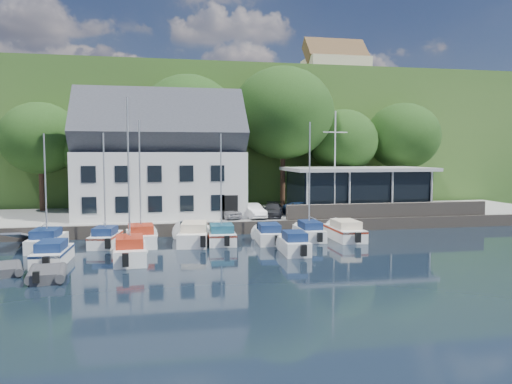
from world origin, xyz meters
TOP-DOWN VIEW (x-y plane):
  - ground at (0.00, 0.00)m, footprint 180.00×180.00m
  - quay at (0.00, 17.50)m, footprint 60.00×13.00m
  - quay_face at (0.00, 11.00)m, footprint 60.00×0.30m
  - hillside at (0.00, 62.00)m, footprint 160.00×75.00m
  - field_patch at (8.00, 70.00)m, footprint 50.00×30.00m
  - farmhouse at (22.00, 52.00)m, footprint 10.40×7.00m
  - harbor_building at (-7.00, 16.50)m, footprint 14.40×8.20m
  - club_pavilion at (11.00, 16.00)m, footprint 13.20×7.20m
  - seawall at (12.00, 11.40)m, footprint 18.00×0.50m
  - gangway at (-16.50, 9.00)m, footprint 1.20×6.00m
  - car_silver at (-1.65, 13.33)m, footprint 2.46×3.75m
  - car_white at (0.45, 13.16)m, footprint 2.04×3.90m
  - car_dgrey at (2.34, 13.52)m, footprint 2.78×4.32m
  - car_blue at (4.72, 13.36)m, footprint 1.78×3.87m
  - flagpole at (7.68, 12.99)m, footprint 2.16×0.20m
  - tree_0 at (-17.99, 22.28)m, footprint 7.46×7.46m
  - tree_1 at (-13.09, 22.04)m, footprint 6.57×6.57m
  - tree_2 at (-4.24, 22.13)m, footprint 9.60×9.60m
  - tree_3 at (5.27, 21.58)m, footprint 10.34×10.34m
  - tree_4 at (11.85, 21.95)m, footprint 7.32×7.32m
  - tree_5 at (18.84, 22.28)m, footprint 7.93×7.93m
  - boat_r1_0 at (-14.60, 7.39)m, footprint 2.40×6.15m
  - boat_r1_1 at (-10.89, 7.91)m, footprint 2.59×5.49m
  - boat_r1_2 at (-8.49, 7.59)m, footprint 2.52×5.67m
  - boat_r1_3 at (-4.80, 7.72)m, footprint 3.21×7.19m
  - boat_r1_4 at (-2.89, 7.37)m, footprint 2.35×5.50m
  - boat_r1_5 at (0.50, 7.00)m, footprint 2.25×5.51m
  - boat_r1_6 at (3.78, 7.79)m, footprint 1.94×6.06m
  - boat_r1_7 at (6.35, 7.23)m, footprint 2.17×6.64m
  - boat_r2_0 at (-13.39, 2.83)m, footprint 2.08×5.76m
  - boat_r2_1 at (-8.98, 2.53)m, footprint 2.32×6.33m
  - boat_r2_3 at (1.23, 2.87)m, footprint 1.94×4.91m
  - dinghy_0 at (-15.35, 0.64)m, footprint 2.44×3.23m
  - dinghy_1 at (-12.92, -1.06)m, footprint 2.31×3.42m

SIDE VIEW (x-z plane):
  - ground at x=0.00m, z-range 0.00..0.00m
  - gangway at x=-16.50m, z-range -0.70..0.70m
  - dinghy_0 at x=-15.35m, z-range 0.00..0.67m
  - dinghy_1 at x=-12.92m, z-range 0.00..0.75m
  - quay at x=0.00m, z-range 0.00..1.00m
  - quay_face at x=0.00m, z-range 0.00..1.00m
  - boat_r2_0 at x=-13.39m, z-range 0.00..1.36m
  - boat_r1_5 at x=0.50m, z-range 0.00..1.39m
  - boat_r2_3 at x=1.23m, z-range 0.00..1.44m
  - boat_r1_7 at x=6.35m, z-range 0.00..1.46m
  - boat_r1_3 at x=-4.80m, z-range 0.00..1.55m
  - car_dgrey at x=2.34m, z-range 1.00..2.16m
  - car_silver at x=-1.65m, z-range 1.00..2.19m
  - seawall at x=12.00m, z-range 1.00..2.20m
  - car_white at x=0.45m, z-range 1.00..2.22m
  - car_blue at x=4.72m, z-range 1.00..2.29m
  - club_pavilion at x=11.00m, z-range 1.00..5.10m
  - boat_r1_1 at x=-10.89m, z-range 0.00..8.35m
  - boat_r1_6 at x=3.78m, z-range 0.00..8.42m
  - boat_r1_4 at x=-2.89m, z-range 0.00..8.49m
  - boat_r1_0 at x=-14.60m, z-range 0.00..8.66m
  - boat_r1_2 at x=-8.49m, z-range 0.00..9.11m
  - boat_r2_1 at x=-8.98m, z-range 0.00..9.32m
  - harbor_building at x=-7.00m, z-range 1.00..9.70m
  - tree_1 at x=-13.09m, z-range 1.00..9.98m
  - flagpole at x=7.68m, z-range 1.00..10.01m
  - tree_4 at x=11.85m, z-range 1.00..11.01m
  - tree_0 at x=-17.99m, z-range 1.00..11.19m
  - tree_5 at x=18.84m, z-range 1.00..11.84m
  - tree_2 at x=-4.24m, z-range 1.00..14.12m
  - hillside at x=0.00m, z-range 0.00..16.00m
  - tree_3 at x=5.27m, z-range 1.00..15.13m
  - field_patch at x=8.00m, z-range 16.00..16.30m
  - farmhouse at x=22.00m, z-range 16.00..24.20m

